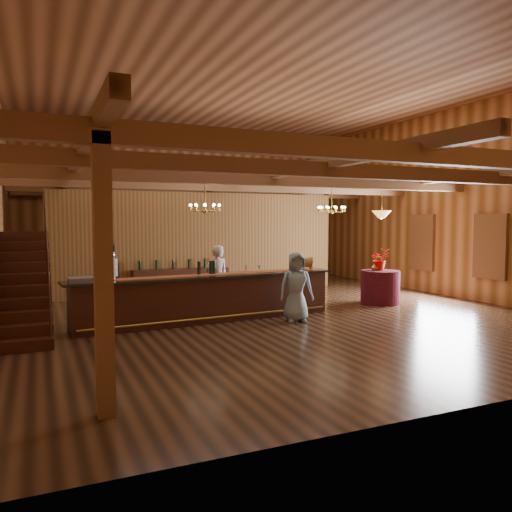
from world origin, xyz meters
name	(u,v)px	position (x,y,z in m)	size (l,w,h in m)	color
floor	(264,310)	(0.00, 0.00, 0.00)	(14.00, 14.00, 0.00)	brown
ceiling	(264,86)	(0.00, 0.00, 5.50)	(14.00, 14.00, 0.00)	#A66942
wall_back	(186,207)	(0.00, 7.00, 2.75)	(12.00, 0.10, 5.50)	tan
wall_front	(508,177)	(0.00, -7.00, 2.75)	(12.00, 0.10, 5.50)	tan
wall_right	(448,203)	(6.00, 0.00, 2.75)	(0.10, 14.00, 5.50)	tan
beam_grid	(256,181)	(0.00, 0.51, 3.24)	(11.90, 13.90, 0.39)	brown
support_posts	(272,247)	(0.00, -0.50, 1.60)	(9.20, 10.20, 3.20)	brown
partition_wall	(202,243)	(-0.50, 3.50, 1.55)	(9.00, 0.18, 3.10)	brown
window_right_front	(490,246)	(5.95, -1.60, 1.55)	(0.12, 1.05, 1.75)	white
window_right_back	(422,242)	(5.95, 1.00, 1.55)	(0.12, 1.05, 1.75)	white
staircase	(23,285)	(-5.45, -0.74, 1.00)	(1.00, 2.80, 2.00)	#411D0F
backroom_boxes	(191,270)	(-0.29, 5.50, 0.53)	(4.10, 0.60, 1.10)	#411D0F
tasting_bar	(209,298)	(-1.71, -0.80, 0.52)	(6.22, 1.28, 1.04)	#411D0F
beverage_dispenser	(111,266)	(-3.82, -0.92, 1.32)	(0.26, 0.26, 0.60)	silver
glass_rack_tray	(82,280)	(-4.40, -1.07, 1.08)	(0.50, 0.50, 0.10)	gray
raffle_drum	(306,263)	(0.84, -0.64, 1.21)	(0.34, 0.24, 0.30)	#945C2A
bar_bottle_0	(199,268)	(-1.90, -0.70, 1.18)	(0.07, 0.07, 0.30)	black
bar_bottle_1	(211,268)	(-1.62, -0.68, 1.18)	(0.07, 0.07, 0.30)	black
bar_bottle_2	(211,268)	(-1.61, -0.67, 1.18)	(0.07, 0.07, 0.30)	black
bar_bottle_3	(214,267)	(-1.55, -0.67, 1.18)	(0.07, 0.07, 0.30)	black
backbar_shelf	(181,282)	(-1.25, 3.19, 0.40)	(2.85, 0.45, 0.80)	#411D0F
round_table	(380,287)	(3.27, -0.42, 0.45)	(1.03, 1.03, 0.89)	#5B1122
chandelier_left	(205,207)	(-1.27, 0.81, 2.57)	(0.80, 0.80, 0.79)	#B39337
chandelier_right	(332,209)	(2.88, 1.44, 2.58)	(0.80, 0.80, 0.78)	#B39337
pendant_lamp	(382,214)	(3.27, -0.42, 2.40)	(0.52, 0.52, 0.90)	#B39337
bartender	(217,279)	(-1.23, 0.06, 0.82)	(0.60, 0.39, 1.64)	white
staff_second	(106,283)	(-3.82, -0.03, 0.87)	(0.85, 0.66, 1.75)	black
guest	(296,287)	(0.05, -1.63, 0.77)	(0.75, 0.49, 1.54)	#8DB6C8
floor_plant	(293,269)	(2.79, 3.69, 0.61)	(0.67, 0.54, 1.22)	#3B6728
table_flowers	(380,259)	(3.31, -0.31, 1.19)	(0.54, 0.47, 0.60)	red
table_vase	(374,265)	(3.13, -0.33, 1.05)	(0.15, 0.15, 0.30)	#B39337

